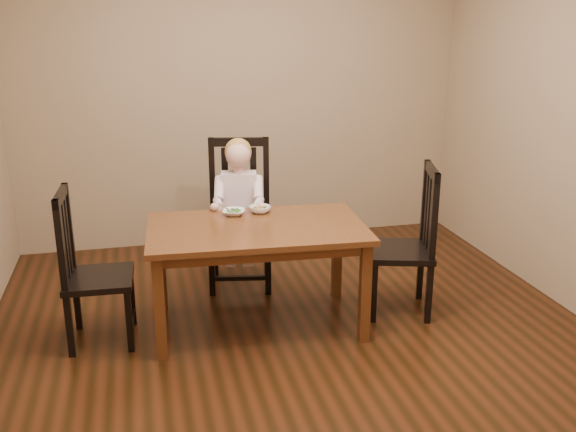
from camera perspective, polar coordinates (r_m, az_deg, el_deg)
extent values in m
cube|color=#3A1B0C|center=(4.31, 0.68, -10.54)|extent=(4.00, 4.00, 0.01)
cube|color=#9E8464|center=(5.80, -4.19, 10.77)|extent=(4.00, 0.01, 2.70)
cube|color=#9E8464|center=(2.04, 14.66, -2.41)|extent=(4.00, 0.01, 2.70)
cube|color=#442510|center=(4.20, -2.80, -1.12)|extent=(1.46, 0.93, 0.04)
cube|color=#442510|center=(4.21, -2.79, -1.85)|extent=(1.34, 0.81, 0.08)
cube|color=#442510|center=(3.97, -11.33, -8.10)|extent=(0.07, 0.07, 0.67)
cube|color=#442510|center=(4.13, 6.85, -6.83)|extent=(0.07, 0.07, 0.67)
cube|color=#442510|center=(4.62, -11.24, -4.30)|extent=(0.07, 0.07, 0.67)
cube|color=#442510|center=(4.76, 4.36, -3.35)|extent=(0.07, 0.07, 0.67)
cube|color=black|center=(4.92, -4.31, -0.94)|extent=(0.56, 0.54, 0.04)
cube|color=black|center=(5.18, -1.88, -2.81)|extent=(0.05, 0.05, 0.45)
cube|color=black|center=(5.19, -6.52, -2.88)|extent=(0.05, 0.05, 0.45)
cube|color=black|center=(4.81, -1.78, -4.46)|extent=(0.05, 0.05, 0.45)
cube|color=black|center=(4.83, -6.78, -4.52)|extent=(0.05, 0.05, 0.45)
cube|color=black|center=(5.01, -1.95, 3.47)|extent=(0.05, 0.05, 0.63)
cube|color=black|center=(5.02, -6.75, 3.39)|extent=(0.05, 0.05, 0.63)
cube|color=black|center=(4.95, -4.42, 6.59)|extent=(0.46, 0.12, 0.07)
cube|color=black|center=(5.02, -3.08, 3.09)|extent=(0.05, 0.03, 0.54)
cube|color=black|center=(5.02, -4.34, 3.06)|extent=(0.05, 0.03, 0.54)
cube|color=black|center=(5.02, -5.60, 3.04)|extent=(0.05, 0.03, 0.54)
cube|color=black|center=(4.25, -16.44, -5.37)|extent=(0.44, 0.46, 0.04)
cube|color=black|center=(4.53, -18.25, -7.16)|extent=(0.04, 0.04, 0.41)
cube|color=black|center=(4.19, -18.85, -9.28)|extent=(0.04, 0.04, 0.41)
cube|color=black|center=(4.49, -13.71, -6.96)|extent=(0.04, 0.04, 0.41)
cube|color=black|center=(4.15, -13.92, -9.09)|extent=(0.04, 0.04, 0.41)
cube|color=black|center=(4.35, -18.90, -0.84)|extent=(0.04, 0.04, 0.57)
cube|color=black|center=(3.99, -19.58, -2.51)|extent=(0.04, 0.04, 0.57)
cube|color=black|center=(4.10, -19.58, 1.70)|extent=(0.05, 0.42, 0.06)
cube|color=black|center=(4.27, -19.01, -1.59)|extent=(0.02, 0.05, 0.49)
cube|color=black|center=(4.18, -19.19, -2.03)|extent=(0.02, 0.05, 0.49)
cube|color=black|center=(4.09, -19.37, -2.49)|extent=(0.02, 0.05, 0.49)
cube|color=black|center=(4.55, 9.89, -3.12)|extent=(0.54, 0.56, 0.04)
cube|color=black|center=(4.48, 12.41, -6.80)|extent=(0.05, 0.05, 0.42)
cube|color=black|center=(4.84, 11.67, -4.89)|extent=(0.05, 0.05, 0.42)
cube|color=black|center=(4.43, 7.64, -6.81)|extent=(0.05, 0.05, 0.42)
cube|color=black|center=(4.79, 7.26, -4.88)|extent=(0.05, 0.05, 0.42)
cube|color=black|center=(4.29, 12.88, -0.11)|extent=(0.05, 0.05, 0.59)
cube|color=black|center=(4.66, 12.08, 1.35)|extent=(0.05, 0.05, 0.59)
cube|color=black|center=(4.41, 12.69, 3.93)|extent=(0.16, 0.43, 0.06)
cube|color=black|center=(4.39, 12.65, -0.13)|extent=(0.03, 0.05, 0.51)
cube|color=black|center=(4.48, 12.44, 0.27)|extent=(0.03, 0.05, 0.51)
cube|color=black|center=(4.58, 12.23, 0.65)|extent=(0.03, 0.05, 0.51)
imported|color=white|center=(4.42, -4.83, 0.33)|extent=(0.19, 0.19, 0.04)
imported|color=white|center=(4.46, -2.50, 0.60)|extent=(0.16, 0.16, 0.05)
cube|color=silver|center=(4.39, -5.34, 0.61)|extent=(0.09, 0.09, 0.05)
cube|color=silver|center=(4.39, -5.33, 0.41)|extent=(0.04, 0.04, 0.01)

